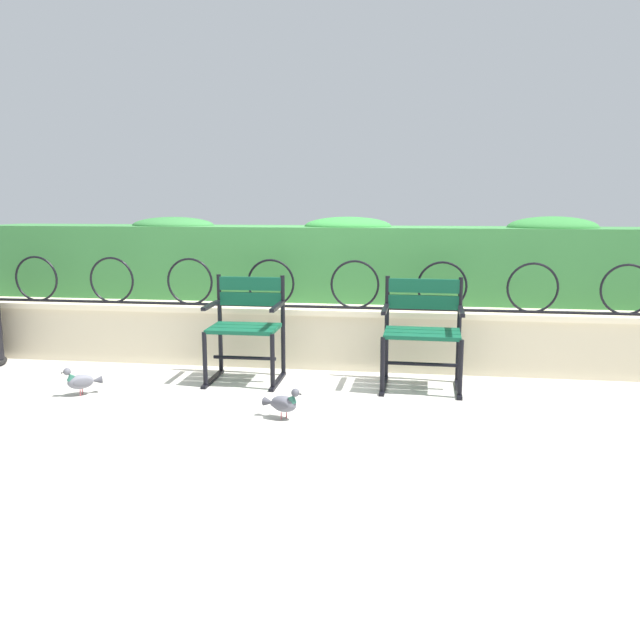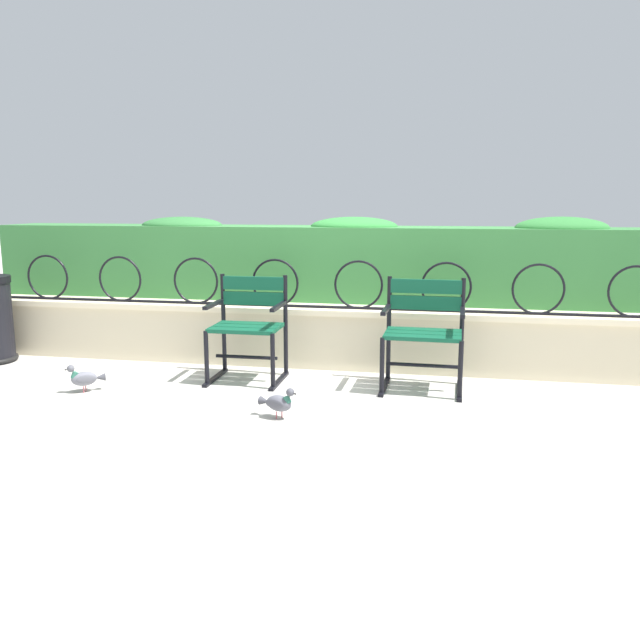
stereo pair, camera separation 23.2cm
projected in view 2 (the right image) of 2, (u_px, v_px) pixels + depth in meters
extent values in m
plane|color=#BCB7AD|center=(317.00, 394.00, 4.93)|extent=(60.00, 60.00, 0.00)
cube|color=beige|center=(337.00, 339.00, 5.73)|extent=(6.90, 0.35, 0.48)
cube|color=beige|center=(337.00, 310.00, 5.68)|extent=(6.90, 0.41, 0.05)
cylinder|color=black|center=(335.00, 307.00, 5.61)|extent=(6.37, 0.02, 0.02)
torus|color=black|center=(48.00, 277.00, 6.08)|extent=(0.42, 0.02, 0.42)
torus|color=black|center=(120.00, 279.00, 5.94)|extent=(0.42, 0.02, 0.42)
torus|color=black|center=(196.00, 281.00, 5.81)|extent=(0.42, 0.02, 0.42)
torus|color=black|center=(275.00, 283.00, 5.67)|extent=(0.42, 0.02, 0.42)
torus|color=black|center=(359.00, 285.00, 5.53)|extent=(0.42, 0.02, 0.42)
torus|color=black|center=(446.00, 287.00, 5.39)|extent=(0.42, 0.02, 0.42)
torus|color=black|center=(538.00, 289.00, 5.26)|extent=(0.42, 0.02, 0.42)
torus|color=black|center=(635.00, 292.00, 5.12)|extent=(0.42, 0.02, 0.42)
cube|color=#387A3D|center=(345.00, 263.00, 6.08)|extent=(6.76, 0.60, 0.68)
ellipsoid|color=#317237|center=(182.00, 225.00, 6.32)|extent=(0.80, 0.54, 0.16)
ellipsoid|color=#307E36|center=(354.00, 227.00, 6.00)|extent=(0.81, 0.54, 0.18)
ellipsoid|color=#337D38|center=(562.00, 228.00, 5.66)|extent=(0.79, 0.54, 0.20)
cube|color=#0F4C33|center=(241.00, 331.00, 5.08)|extent=(0.54, 0.13, 0.03)
cube|color=#0F4C33|center=(246.00, 328.00, 5.22)|extent=(0.54, 0.13, 0.03)
cube|color=#0F4C33|center=(251.00, 325.00, 5.35)|extent=(0.54, 0.13, 0.03)
cube|color=#0F4C33|center=(254.00, 283.00, 5.39)|extent=(0.54, 0.03, 0.11)
cube|color=#0F4C33|center=(254.00, 299.00, 5.41)|extent=(0.54, 0.03, 0.11)
cylinder|color=black|center=(286.00, 326.00, 5.40)|extent=(0.04, 0.04, 0.84)
cylinder|color=black|center=(273.00, 362.00, 5.02)|extent=(0.04, 0.04, 0.44)
cube|color=black|center=(279.00, 381.00, 5.25)|extent=(0.04, 0.52, 0.02)
cube|color=black|center=(278.00, 306.00, 5.14)|extent=(0.04, 0.40, 0.03)
cylinder|color=black|center=(224.00, 323.00, 5.50)|extent=(0.04, 0.04, 0.84)
cylinder|color=black|center=(206.00, 358.00, 5.12)|extent=(0.04, 0.04, 0.44)
cube|color=black|center=(215.00, 378.00, 5.34)|extent=(0.04, 0.52, 0.02)
cube|color=black|center=(213.00, 304.00, 5.23)|extent=(0.04, 0.40, 0.03)
cylinder|color=black|center=(246.00, 357.00, 5.26)|extent=(0.51, 0.03, 0.03)
cube|color=#0F4C33|center=(422.00, 338.00, 4.82)|extent=(0.58, 0.14, 0.03)
cube|color=#0F4C33|center=(423.00, 334.00, 4.95)|extent=(0.58, 0.14, 0.03)
cube|color=#0F4C33|center=(424.00, 331.00, 5.08)|extent=(0.58, 0.14, 0.03)
cube|color=#0F4C33|center=(426.00, 286.00, 5.12)|extent=(0.57, 0.04, 0.11)
cube|color=#0F4C33|center=(426.00, 303.00, 5.15)|extent=(0.57, 0.04, 0.11)
cylinder|color=black|center=(462.00, 332.00, 5.13)|extent=(0.04, 0.04, 0.85)
cylinder|color=black|center=(460.00, 371.00, 4.75)|extent=(0.04, 0.04, 0.44)
cube|color=black|center=(459.00, 391.00, 4.97)|extent=(0.05, 0.52, 0.02)
cube|color=black|center=(463.00, 312.00, 4.86)|extent=(0.04, 0.40, 0.03)
cylinder|color=black|center=(389.00, 329.00, 5.25)|extent=(0.04, 0.04, 0.85)
cylinder|color=black|center=(382.00, 367.00, 4.87)|extent=(0.04, 0.04, 0.44)
cube|color=black|center=(384.00, 386.00, 5.09)|extent=(0.05, 0.52, 0.02)
cube|color=black|center=(386.00, 310.00, 4.98)|extent=(0.04, 0.40, 0.03)
cylinder|color=black|center=(422.00, 365.00, 5.00)|extent=(0.55, 0.04, 0.03)
ellipsoid|color=slate|center=(84.00, 379.00, 4.97)|extent=(0.21, 0.19, 0.11)
cylinder|color=#2D6B56|center=(75.00, 375.00, 4.93)|extent=(0.08, 0.07, 0.06)
sphere|color=#55555D|center=(71.00, 369.00, 4.91)|extent=(0.06, 0.06, 0.06)
cone|color=black|center=(66.00, 370.00, 4.90)|extent=(0.03, 0.02, 0.01)
cone|color=#4A4A52|center=(100.00, 377.00, 5.02)|extent=(0.10, 0.10, 0.06)
ellipsoid|color=#5B5B63|center=(86.00, 379.00, 4.93)|extent=(0.13, 0.10, 0.07)
ellipsoid|color=#5B5B63|center=(85.00, 377.00, 5.01)|extent=(0.13, 0.10, 0.07)
cylinder|color=#C6515B|center=(84.00, 390.00, 4.96)|extent=(0.01, 0.01, 0.05)
cylinder|color=#C6515B|center=(86.00, 388.00, 5.00)|extent=(0.01, 0.01, 0.05)
ellipsoid|color=#5B5B66|center=(279.00, 403.00, 4.37)|extent=(0.21, 0.16, 0.11)
cylinder|color=#2D6B56|center=(287.00, 400.00, 4.33)|extent=(0.07, 0.06, 0.06)
sphere|color=#494951|center=(290.00, 392.00, 4.30)|extent=(0.06, 0.06, 0.06)
cone|color=black|center=(294.00, 394.00, 4.29)|extent=(0.03, 0.02, 0.01)
cone|color=#404047|center=(265.00, 401.00, 4.42)|extent=(0.10, 0.08, 0.06)
ellipsoid|color=#4E4E56|center=(281.00, 401.00, 4.41)|extent=(0.14, 0.07, 0.07)
ellipsoid|color=#4E4E56|center=(274.00, 404.00, 4.33)|extent=(0.14, 0.07, 0.07)
cylinder|color=#C6515B|center=(282.00, 414.00, 4.39)|extent=(0.01, 0.01, 0.05)
cylinder|color=#C6515B|center=(276.00, 415.00, 4.37)|extent=(0.01, 0.01, 0.05)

